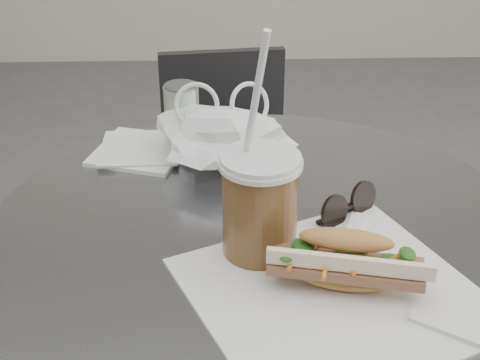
{
  "coord_description": "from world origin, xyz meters",
  "views": [
    {
      "loc": [
        -0.05,
        -0.54,
        1.23
      ],
      "look_at": [
        -0.03,
        0.25,
        0.79
      ],
      "focal_mm": 50.0,
      "sensor_mm": 36.0,
      "label": 1
    }
  ],
  "objects_px": {
    "iced_coffee": "(260,204)",
    "sunglasses": "(348,206)",
    "chair_far": "(231,225)",
    "banh_mi": "(345,261)",
    "drink_can": "(182,116)"
  },
  "relations": [
    {
      "from": "iced_coffee",
      "to": "sunglasses",
      "type": "bearing_deg",
      "value": 31.2
    },
    {
      "from": "chair_far",
      "to": "banh_mi",
      "type": "relative_size",
      "value": 3.16
    },
    {
      "from": "sunglasses",
      "to": "banh_mi",
      "type": "bearing_deg",
      "value": -139.43
    },
    {
      "from": "iced_coffee",
      "to": "chair_far",
      "type": "bearing_deg",
      "value": 92.03
    },
    {
      "from": "banh_mi",
      "to": "drink_can",
      "type": "relative_size",
      "value": 2.13
    },
    {
      "from": "banh_mi",
      "to": "drink_can",
      "type": "height_order",
      "value": "drink_can"
    },
    {
      "from": "drink_can",
      "to": "chair_far",
      "type": "bearing_deg",
      "value": 77.89
    },
    {
      "from": "sunglasses",
      "to": "drink_can",
      "type": "distance_m",
      "value": 0.33
    },
    {
      "from": "sunglasses",
      "to": "drink_can",
      "type": "bearing_deg",
      "value": 97.57
    },
    {
      "from": "sunglasses",
      "to": "drink_can",
      "type": "relative_size",
      "value": 0.87
    },
    {
      "from": "sunglasses",
      "to": "iced_coffee",
      "type": "bearing_deg",
      "value": 173.1
    },
    {
      "from": "sunglasses",
      "to": "chair_far",
      "type": "bearing_deg",
      "value": 65.5
    },
    {
      "from": "iced_coffee",
      "to": "drink_can",
      "type": "bearing_deg",
      "value": 109.65
    },
    {
      "from": "banh_mi",
      "to": "iced_coffee",
      "type": "distance_m",
      "value": 0.13
    },
    {
      "from": "iced_coffee",
      "to": "drink_can",
      "type": "distance_m",
      "value": 0.32
    }
  ]
}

